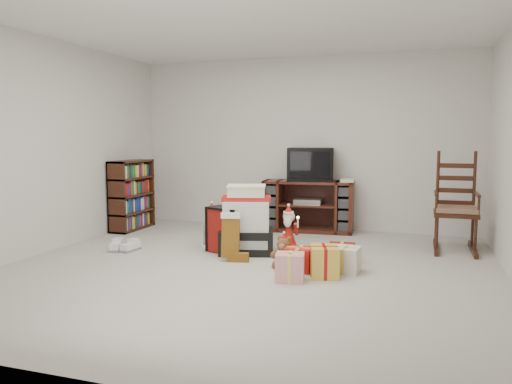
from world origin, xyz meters
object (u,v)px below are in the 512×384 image
red_suitcase (226,230)px  crt_television (310,164)px  teddy_bear (284,254)px  rocking_chair (455,215)px  gift_cluster (321,258)px  mrs_claus_figurine (212,230)px  sneaker_pair (123,247)px  tv_stand (308,206)px  santa_figurine (288,235)px  bookshelf (132,196)px  gift_pile (247,224)px

red_suitcase → crt_television: (0.65, 1.64, 0.69)m
red_suitcase → teddy_bear: bearing=-5.5°
rocking_chair → gift_cluster: size_ratio=1.13×
mrs_claus_figurine → sneaker_pair: 1.08m
tv_stand → rocking_chair: (1.92, -0.61, 0.05)m
tv_stand → santa_figurine: size_ratio=2.31×
crt_television → red_suitcase: bearing=-121.2°
tv_stand → crt_television: size_ratio=1.85×
red_suitcase → gift_cluster: bearing=1.0°
rocking_chair → red_suitcase: bearing=-158.0°
sneaker_pair → gift_cluster: 2.41m
gift_cluster → crt_television: crt_television is taller
bookshelf → rocking_chair: rocking_chair is taller
tv_stand → gift_pile: gift_pile is taller
rocking_chair → red_suitcase: (-2.55, -1.02, -0.15)m
bookshelf → sneaker_pair: 1.49m
rocking_chair → gift_pile: bearing=-157.4°
red_suitcase → santa_figurine: red_suitcase is taller
bookshelf → gift_cluster: bookshelf is taller
teddy_bear → gift_cluster: 0.39m
red_suitcase → santa_figurine: bearing=38.7°
teddy_bear → santa_figurine: (-0.12, 0.63, 0.07)m
mrs_claus_figurine → tv_stand: bearing=56.3°
bookshelf → tv_stand: bearing=14.7°
bookshelf → gift_pile: (2.09, -0.91, -0.15)m
tv_stand → gift_cluster: bearing=-78.9°
teddy_bear → sneaker_pair: teddy_bear is taller
gift_pile → sneaker_pair: bearing=177.7°
rocking_chair → crt_television: size_ratio=1.74×
santa_figurine → mrs_claus_figurine: (-0.99, 0.05, -0.01)m
gift_pile → teddy_bear: (0.58, -0.48, -0.20)m
sneaker_pair → teddy_bear: bearing=-11.9°
bookshelf → mrs_claus_figurine: (1.57, -0.71, -0.28)m
mrs_claus_figurine → santa_figurine: bearing=-2.7°
santa_figurine → sneaker_pair: size_ratio=1.62×
rocking_chair → santa_figurine: size_ratio=2.18×
santa_figurine → rocking_chair: bearing=23.4°
santa_figurine → crt_television: bearing=92.0°
bookshelf → crt_television: crt_television is taller
teddy_bear → santa_figurine: bearing=100.5°
tv_stand → santa_figurine: bearing=-91.6°
bookshelf → crt_television: 2.64m
mrs_claus_figurine → crt_television: size_ratio=0.78×
crt_television → sneaker_pair: bearing=-143.6°
tv_stand → bookshelf: size_ratio=1.29×
mrs_claus_figurine → gift_cluster: mrs_claus_figurine is taller
tv_stand → bookshelf: bookshelf is taller
gift_pile → santa_figurine: bearing=2.1°
rocking_chair → teddy_bear: bearing=-140.3°
gift_pile → red_suitcase: size_ratio=1.23×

